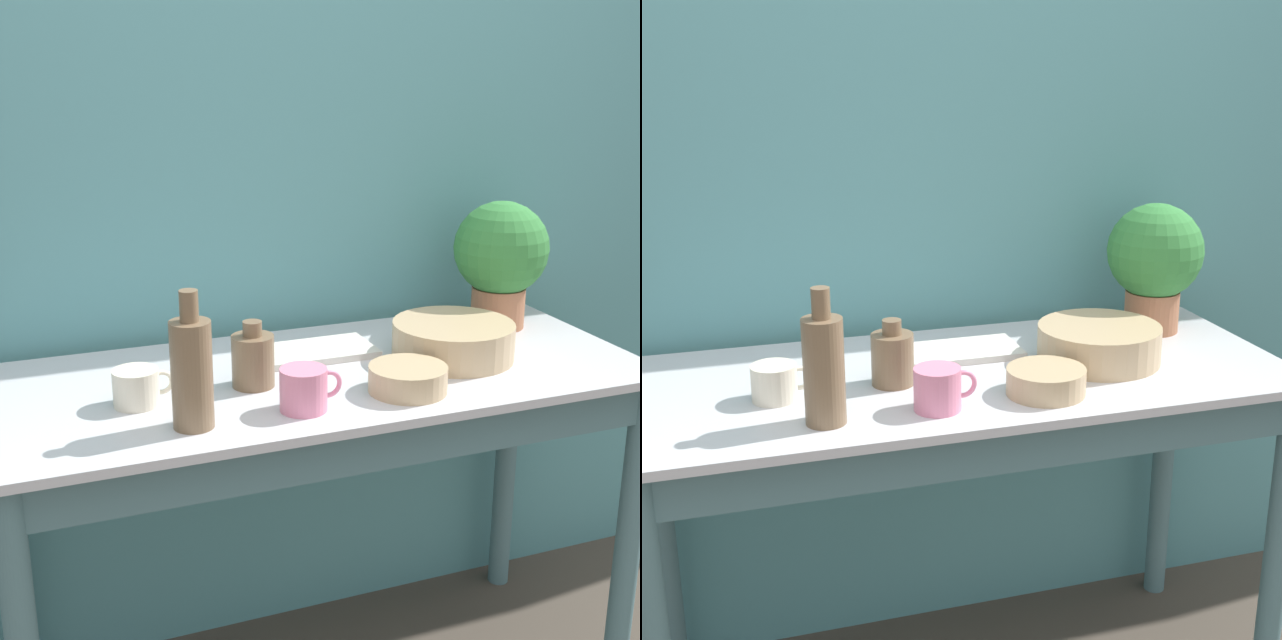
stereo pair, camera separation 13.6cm
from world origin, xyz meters
The scene contains 10 objects.
wall_back centered at (0.00, 0.69, 1.20)m, with size 6.00×0.05×2.40m.
counter_table centered at (0.00, 0.29, 0.69)m, with size 1.47×0.63×0.86m.
potted_plant centered at (0.55, 0.46, 1.05)m, with size 0.24×0.24×0.33m.
bowl_wash_large centered at (0.32, 0.29, 0.91)m, with size 0.28×0.28×0.09m.
bottle_tall centered at (-0.33, 0.12, 0.97)m, with size 0.08×0.08×0.27m.
bottle_short centered at (-0.16, 0.28, 0.92)m, with size 0.09×0.09×0.14m.
mug_pink centered at (-0.11, 0.12, 0.91)m, with size 0.13×0.10×0.09m.
mug_cream centered at (-0.41, 0.27, 0.90)m, with size 0.13×0.09×0.08m.
bowl_small_tan centered at (0.13, 0.14, 0.89)m, with size 0.17×0.17×0.06m.
tray_board centered at (0.02, 0.42, 0.87)m, with size 0.29×0.16×0.02m.
Camera 1 is at (-0.67, -1.43, 1.56)m, focal length 50.00 mm.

